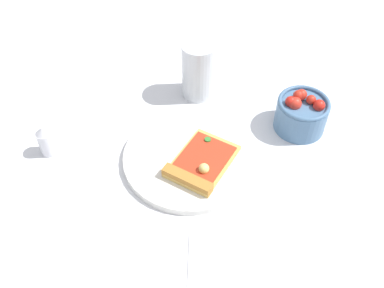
{
  "coord_description": "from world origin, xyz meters",
  "views": [
    {
      "loc": [
        -0.12,
        0.5,
        0.62
      ],
      "look_at": [
        0.04,
        -0.01,
        0.03
      ],
      "focal_mm": 40.34,
      "sensor_mm": 36.0,
      "label": 1
    }
  ],
  "objects_px": {
    "soda_glass": "(198,72)",
    "paper_napkin": "(224,275)",
    "pizza_slice_main": "(199,165)",
    "plate": "(189,159)",
    "pepper_shaker": "(46,141)",
    "salad_bowl": "(301,113)"
  },
  "relations": [
    {
      "from": "plate",
      "to": "salad_bowl",
      "type": "xyz_separation_m",
      "value": [
        -0.18,
        -0.15,
        0.03
      ]
    },
    {
      "from": "plate",
      "to": "paper_napkin",
      "type": "relative_size",
      "value": 1.73
    },
    {
      "from": "plate",
      "to": "salad_bowl",
      "type": "relative_size",
      "value": 2.48
    },
    {
      "from": "pizza_slice_main",
      "to": "salad_bowl",
      "type": "distance_m",
      "value": 0.23
    },
    {
      "from": "pepper_shaker",
      "to": "plate",
      "type": "bearing_deg",
      "value": -167.86
    },
    {
      "from": "plate",
      "to": "pepper_shaker",
      "type": "height_order",
      "value": "pepper_shaker"
    },
    {
      "from": "salad_bowl",
      "to": "soda_glass",
      "type": "height_order",
      "value": "soda_glass"
    },
    {
      "from": "pizza_slice_main",
      "to": "soda_glass",
      "type": "relative_size",
      "value": 1.2
    },
    {
      "from": "pepper_shaker",
      "to": "salad_bowl",
      "type": "bearing_deg",
      "value": -154.72
    },
    {
      "from": "plate",
      "to": "salad_bowl",
      "type": "bearing_deg",
      "value": -139.87
    },
    {
      "from": "soda_glass",
      "to": "paper_napkin",
      "type": "bearing_deg",
      "value": 112.14
    },
    {
      "from": "salad_bowl",
      "to": "pepper_shaker",
      "type": "distance_m",
      "value": 0.49
    },
    {
      "from": "salad_bowl",
      "to": "soda_glass",
      "type": "distance_m",
      "value": 0.23
    },
    {
      "from": "plate",
      "to": "paper_napkin",
      "type": "height_order",
      "value": "plate"
    },
    {
      "from": "pizza_slice_main",
      "to": "pepper_shaker",
      "type": "xyz_separation_m",
      "value": [
        0.29,
        0.04,
        0.01
      ]
    },
    {
      "from": "plate",
      "to": "soda_glass",
      "type": "relative_size",
      "value": 2.02
    },
    {
      "from": "salad_bowl",
      "to": "pepper_shaker",
      "type": "relative_size",
      "value": 1.58
    },
    {
      "from": "pizza_slice_main",
      "to": "paper_napkin",
      "type": "xyz_separation_m",
      "value": [
        -0.09,
        0.18,
        -0.02
      ]
    },
    {
      "from": "paper_napkin",
      "to": "pepper_shaker",
      "type": "distance_m",
      "value": 0.41
    },
    {
      "from": "pizza_slice_main",
      "to": "salad_bowl",
      "type": "relative_size",
      "value": 1.47
    },
    {
      "from": "pizza_slice_main",
      "to": "soda_glass",
      "type": "distance_m",
      "value": 0.22
    },
    {
      "from": "plate",
      "to": "pepper_shaker",
      "type": "bearing_deg",
      "value": 12.14
    }
  ]
}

